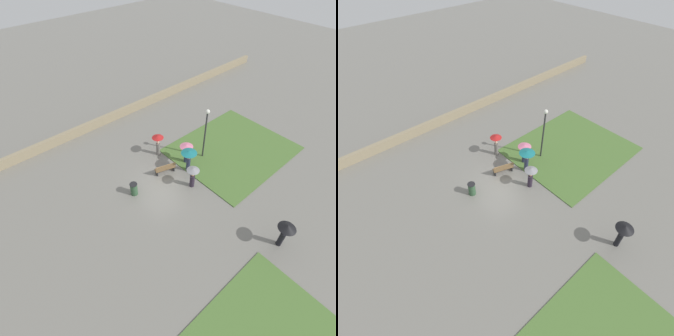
# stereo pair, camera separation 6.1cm
# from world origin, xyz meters

# --- Properties ---
(ground_plane) EXTENTS (90.00, 90.00, 0.00)m
(ground_plane) POSITION_xyz_m (0.00, 0.00, 0.00)
(ground_plane) COLOR slate
(lawn_patch_near) EXTENTS (9.34, 7.79, 0.06)m
(lawn_patch_near) POSITION_xyz_m (-6.90, 0.99, 0.03)
(lawn_patch_near) COLOR #4C7033
(lawn_patch_near) RESTS_ON ground_plane
(parapet_wall) EXTENTS (45.00, 0.35, 0.82)m
(parapet_wall) POSITION_xyz_m (0.00, -9.20, 0.41)
(parapet_wall) COLOR gray
(parapet_wall) RESTS_ON ground_plane
(park_bench) EXTENTS (1.60, 0.88, 0.90)m
(park_bench) POSITION_xyz_m (-0.94, -0.60, 0.46)
(park_bench) COLOR brown
(park_bench) RESTS_ON ground_plane
(lamp_post) EXTENTS (0.32, 0.32, 4.31)m
(lamp_post) POSITION_xyz_m (-4.43, -0.06, 2.78)
(lamp_post) COLOR #2D2D30
(lamp_post) RESTS_ON ground_plane
(trash_bin) EXTENTS (0.53, 0.53, 0.98)m
(trash_bin) POSITION_xyz_m (2.02, -0.49, 0.49)
(trash_bin) COLOR #335638
(trash_bin) RESTS_ON ground_plane
(crowd_person_pink) EXTENTS (1.02, 1.02, 1.74)m
(crowd_person_pink) POSITION_xyz_m (-2.94, -0.47, 1.27)
(crowd_person_pink) COLOR #282D47
(crowd_person_pink) RESTS_ON ground_plane
(crowd_person_red) EXTENTS (0.91, 0.91, 1.87)m
(crowd_person_red) POSITION_xyz_m (-1.93, -2.61, 1.27)
(crowd_person_red) COLOR slate
(crowd_person_red) RESTS_ON ground_plane
(crowd_person_teal) EXTENTS (1.17, 1.17, 1.93)m
(crowd_person_teal) POSITION_xyz_m (-2.41, 0.32, 1.46)
(crowd_person_teal) COLOR #282D47
(crowd_person_teal) RESTS_ON ground_plane
(crowd_person_grey) EXTENTS (0.90, 0.90, 1.78)m
(crowd_person_grey) POSITION_xyz_m (-1.52, 1.63, 1.21)
(crowd_person_grey) COLOR #2D2333
(crowd_person_grey) RESTS_ON ground_plane
(lone_walker_far_path) EXTENTS (1.01, 1.01, 1.91)m
(lone_walker_far_path) POSITION_xyz_m (-2.07, 8.30, 1.41)
(lone_walker_far_path) COLOR black
(lone_walker_far_path) RESTS_ON ground_plane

